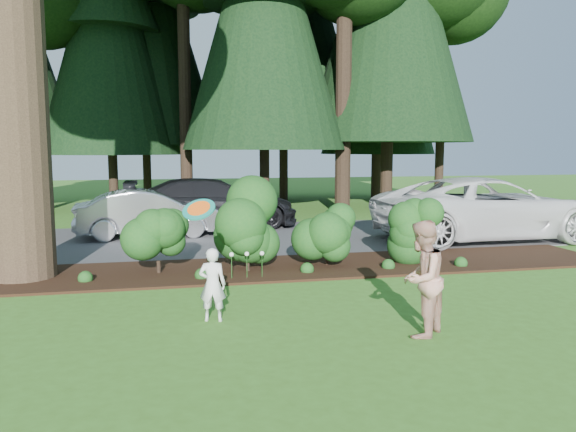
% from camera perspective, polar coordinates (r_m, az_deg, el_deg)
% --- Properties ---
extents(ground, '(80.00, 80.00, 0.00)m').
position_cam_1_polar(ground, '(8.88, -0.03, -9.93)').
color(ground, '#39661D').
rests_on(ground, ground).
extents(mulch_bed, '(16.00, 2.50, 0.05)m').
position_cam_1_polar(mulch_bed, '(11.97, -3.33, -5.40)').
color(mulch_bed, black).
rests_on(mulch_bed, ground).
extents(driveway, '(22.00, 6.00, 0.03)m').
position_cam_1_polar(driveway, '(16.12, -5.67, -2.27)').
color(driveway, '#38383A').
rests_on(driveway, ground).
extents(shrub_row, '(6.53, 1.60, 1.61)m').
position_cam_1_polar(shrub_row, '(11.87, 0.40, -1.65)').
color(shrub_row, '#164918').
rests_on(shrub_row, ground).
extents(lily_cluster, '(0.69, 0.09, 0.57)m').
position_cam_1_polar(lily_cluster, '(11.01, -4.20, -3.99)').
color(lily_cluster, '#164918').
rests_on(lily_cluster, ground).
extents(car_silver_wagon, '(4.25, 1.81, 1.36)m').
position_cam_1_polar(car_silver_wagon, '(16.63, -13.93, 0.27)').
color(car_silver_wagon, '#B2B2B7').
rests_on(car_silver_wagon, driveway).
extents(car_white_suv, '(6.33, 3.01, 1.74)m').
position_cam_1_polar(car_white_suv, '(16.60, 19.56, 0.72)').
color(car_white_suv, silver).
rests_on(car_white_suv, driveway).
extents(car_dark_suv, '(5.48, 2.29, 1.58)m').
position_cam_1_polar(car_dark_suv, '(18.25, -7.67, 1.33)').
color(car_dark_suv, black).
rests_on(car_dark_suv, driveway).
extents(child, '(0.46, 0.35, 1.11)m').
position_cam_1_polar(child, '(8.48, -7.69, -6.92)').
color(child, silver).
rests_on(child, ground).
extents(adult, '(0.98, 0.98, 1.60)m').
position_cam_1_polar(adult, '(7.92, 13.41, -6.21)').
color(adult, '#A53816').
rests_on(adult, ground).
extents(frisbee, '(0.56, 0.46, 0.39)m').
position_cam_1_polar(frisbee, '(8.58, -9.05, 0.70)').
color(frisbee, '#167C6D').
rests_on(frisbee, ground).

